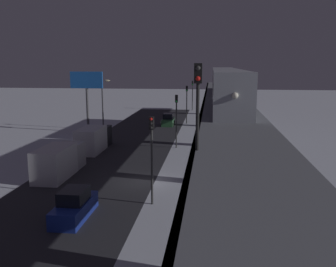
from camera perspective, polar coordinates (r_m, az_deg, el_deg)
ground_plane at (r=32.65m, az=-4.00°, el=-7.32°), size 240.00×240.00×0.00m
avenue_asphalt at (r=33.71m, az=-11.41°, el=-6.92°), size 11.00×103.80×0.01m
elevated_railway at (r=30.94m, az=9.28°, el=1.50°), size 5.00×103.80×6.04m
subway_train at (r=43.95m, az=8.73°, el=7.58°), size 2.94×36.87×3.40m
rail_signal at (r=17.13m, az=4.56°, el=6.36°), size 0.36×0.41×4.00m
sedan_green at (r=61.88m, az=0.04°, el=1.98°), size 1.91×4.14×1.97m
sedan_blue at (r=25.81m, az=-14.05°, el=-10.68°), size 1.80×4.63×1.97m
box_truck at (r=35.50m, az=-16.18°, el=-3.99°), size 2.40×7.40×2.80m
delivery_van at (r=44.76m, az=-11.22°, el=-0.80°), size 2.40×7.40×2.80m
traffic_light_near at (r=26.42m, az=-2.49°, el=-2.16°), size 0.32×0.44×6.40m
traffic_light_mid at (r=44.69m, az=1.29°, el=3.08°), size 0.32×0.44×6.40m
traffic_light_far at (r=63.21m, az=2.87°, el=5.27°), size 0.32×0.44×6.40m
traffic_light_distant at (r=81.79m, az=3.74°, el=6.46°), size 0.32×0.44×6.40m
commercial_billboard at (r=56.23m, az=-12.27°, el=7.08°), size 4.80×0.36×8.90m
street_lamp_far at (r=58.10m, az=-9.73°, el=5.28°), size 1.35×0.44×7.65m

